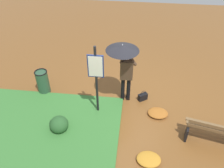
# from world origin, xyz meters

# --- Properties ---
(ground_plane) EXTENTS (18.00, 18.00, 0.00)m
(ground_plane) POSITION_xyz_m (0.00, 0.00, 0.00)
(ground_plane) COLOR brown
(grass_verge) EXTENTS (4.80, 4.00, 0.05)m
(grass_verge) POSITION_xyz_m (2.52, 1.98, 0.03)
(grass_verge) COLOR #387533
(grass_verge) RESTS_ON ground_plane
(person_with_umbrella) EXTENTS (0.96, 0.96, 2.04)m
(person_with_umbrella) POSITION_xyz_m (0.14, -0.05, 1.55)
(person_with_umbrella) COLOR black
(person_with_umbrella) RESTS_ON ground_plane
(info_sign_post) EXTENTS (0.44, 0.07, 2.30)m
(info_sign_post) POSITION_xyz_m (0.86, 0.61, 1.44)
(info_sign_post) COLOR black
(info_sign_post) RESTS_ON ground_plane
(handbag) EXTENTS (0.33, 0.28, 0.37)m
(handbag) POSITION_xyz_m (-0.51, -0.08, 0.13)
(handbag) COLOR black
(handbag) RESTS_ON ground_plane
(park_bench) EXTENTS (1.42, 0.67, 0.75)m
(park_bench) POSITION_xyz_m (-2.36, 1.37, 0.40)
(park_bench) COLOR black
(park_bench) RESTS_ON ground_plane
(trash_bin) EXTENTS (0.42, 0.42, 0.83)m
(trash_bin) POSITION_xyz_m (2.81, -0.11, 0.42)
(trash_bin) COLOR #2D5138
(trash_bin) RESTS_ON ground_plane
(shrub_cluster) EXTENTS (0.57, 0.52, 0.47)m
(shrub_cluster) POSITION_xyz_m (1.84, 1.46, 0.22)
(shrub_cluster) COLOR #285628
(shrub_cluster) RESTS_ON ground_plane
(leaf_pile_near_person) EXTENTS (0.61, 0.49, 0.13)m
(leaf_pile_near_person) POSITION_xyz_m (-0.98, 0.54, 0.07)
(leaf_pile_near_person) COLOR #A86023
(leaf_pile_near_person) RESTS_ON ground_plane
(leaf_pile_by_bench) EXTENTS (0.62, 0.49, 0.14)m
(leaf_pile_by_bench) POSITION_xyz_m (-0.70, 2.19, 0.07)
(leaf_pile_by_bench) COLOR #C68428
(leaf_pile_by_bench) RESTS_ON ground_plane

